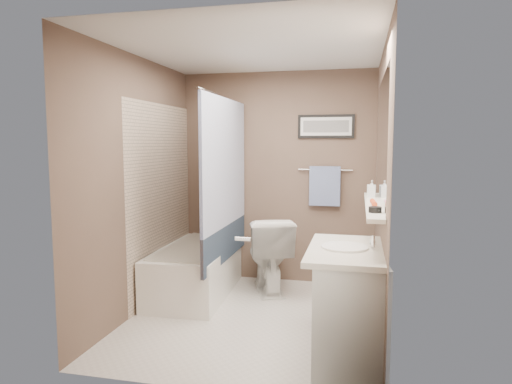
% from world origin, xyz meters
% --- Properties ---
extents(ground, '(2.50, 2.50, 0.00)m').
position_xyz_m(ground, '(0.00, 0.00, 0.00)').
color(ground, beige).
rests_on(ground, ground).
extents(ceiling, '(2.20, 2.50, 0.04)m').
position_xyz_m(ceiling, '(0.00, 0.00, 2.38)').
color(ceiling, silver).
rests_on(ceiling, wall_back).
extents(wall_back, '(2.20, 0.04, 2.40)m').
position_xyz_m(wall_back, '(0.00, 1.23, 1.20)').
color(wall_back, brown).
rests_on(wall_back, ground).
extents(wall_front, '(2.20, 0.04, 2.40)m').
position_xyz_m(wall_front, '(0.00, -1.23, 1.20)').
color(wall_front, brown).
rests_on(wall_front, ground).
extents(wall_left, '(0.04, 2.50, 2.40)m').
position_xyz_m(wall_left, '(-1.08, 0.00, 1.20)').
color(wall_left, brown).
rests_on(wall_left, ground).
extents(wall_right, '(0.04, 2.50, 2.40)m').
position_xyz_m(wall_right, '(1.08, 0.00, 1.20)').
color(wall_right, brown).
rests_on(wall_right, ground).
extents(tile_surround, '(0.02, 1.55, 2.00)m').
position_xyz_m(tile_surround, '(-1.09, 0.50, 1.00)').
color(tile_surround, '#C4AB94').
rests_on(tile_surround, wall_left).
extents(curtain_rod, '(0.02, 1.55, 0.02)m').
position_xyz_m(curtain_rod, '(-0.40, 0.50, 2.05)').
color(curtain_rod, silver).
rests_on(curtain_rod, wall_left).
extents(curtain_upper, '(0.03, 1.45, 1.28)m').
position_xyz_m(curtain_upper, '(-0.40, 0.50, 1.40)').
color(curtain_upper, silver).
rests_on(curtain_upper, curtain_rod).
extents(curtain_lower, '(0.03, 1.45, 0.36)m').
position_xyz_m(curtain_lower, '(-0.40, 0.50, 0.58)').
color(curtain_lower, '#263548').
rests_on(curtain_lower, curtain_rod).
extents(mirror, '(0.02, 1.60, 1.00)m').
position_xyz_m(mirror, '(1.09, -0.15, 1.62)').
color(mirror, silver).
rests_on(mirror, wall_right).
extents(shelf, '(0.12, 1.60, 0.03)m').
position_xyz_m(shelf, '(1.04, -0.15, 1.10)').
color(shelf, silver).
rests_on(shelf, wall_right).
extents(towel_bar, '(0.60, 0.02, 0.02)m').
position_xyz_m(towel_bar, '(0.55, 1.22, 1.30)').
color(towel_bar, silver).
rests_on(towel_bar, wall_back).
extents(towel, '(0.34, 0.05, 0.44)m').
position_xyz_m(towel, '(0.55, 1.20, 1.12)').
color(towel, '#9AAFE0').
rests_on(towel, towel_bar).
extents(art_frame, '(0.62, 0.02, 0.26)m').
position_xyz_m(art_frame, '(0.55, 1.23, 1.78)').
color(art_frame, black).
rests_on(art_frame, wall_back).
extents(art_mat, '(0.56, 0.00, 0.20)m').
position_xyz_m(art_mat, '(0.55, 1.22, 1.78)').
color(art_mat, white).
rests_on(art_mat, art_frame).
extents(art_image, '(0.50, 0.00, 0.13)m').
position_xyz_m(art_image, '(0.55, 1.22, 1.78)').
color(art_image, '#595959').
rests_on(art_image, art_mat).
extents(door, '(0.80, 0.02, 2.00)m').
position_xyz_m(door, '(0.55, -1.24, 1.00)').
color(door, silver).
rests_on(door, wall_front).
extents(door_handle, '(0.10, 0.02, 0.02)m').
position_xyz_m(door_handle, '(0.22, -1.19, 1.00)').
color(door_handle, silver).
rests_on(door_handle, door).
extents(bathtub, '(0.77, 1.53, 0.50)m').
position_xyz_m(bathtub, '(-0.75, 0.59, 0.25)').
color(bathtub, white).
rests_on(bathtub, ground).
extents(tub_rim, '(0.56, 1.36, 0.02)m').
position_xyz_m(tub_rim, '(-0.75, 0.59, 0.50)').
color(tub_rim, beige).
rests_on(tub_rim, bathtub).
extents(toilet, '(0.70, 0.91, 0.82)m').
position_xyz_m(toilet, '(-0.02, 0.84, 0.41)').
color(toilet, white).
rests_on(toilet, ground).
extents(vanity, '(0.58, 0.94, 0.80)m').
position_xyz_m(vanity, '(0.85, -0.60, 0.40)').
color(vanity, silver).
rests_on(vanity, ground).
extents(countertop, '(0.54, 0.96, 0.04)m').
position_xyz_m(countertop, '(0.84, -0.60, 0.82)').
color(countertop, beige).
rests_on(countertop, vanity).
extents(sink_basin, '(0.34, 0.34, 0.01)m').
position_xyz_m(sink_basin, '(0.83, -0.60, 0.85)').
color(sink_basin, white).
rests_on(sink_basin, countertop).
extents(faucet_spout, '(0.02, 0.02, 0.10)m').
position_xyz_m(faucet_spout, '(1.03, -0.60, 0.89)').
color(faucet_spout, white).
rests_on(faucet_spout, countertop).
extents(faucet_knob, '(0.05, 0.05, 0.05)m').
position_xyz_m(faucet_knob, '(1.03, -0.50, 0.87)').
color(faucet_knob, silver).
rests_on(faucet_knob, countertop).
extents(candle_bowl_near, '(0.09, 0.09, 0.04)m').
position_xyz_m(candle_bowl_near, '(1.04, -0.65, 1.14)').
color(candle_bowl_near, black).
rests_on(candle_bowl_near, shelf).
extents(hair_brush_front, '(0.05, 0.22, 0.04)m').
position_xyz_m(hair_brush_front, '(1.04, -0.28, 1.14)').
color(hair_brush_front, '#BF3F1B').
rests_on(hair_brush_front, shelf).
extents(pink_comb, '(0.03, 0.16, 0.01)m').
position_xyz_m(pink_comb, '(1.04, -0.02, 1.12)').
color(pink_comb, pink).
rests_on(pink_comb, shelf).
extents(glass_jar, '(0.08, 0.08, 0.10)m').
position_xyz_m(glass_jar, '(1.04, 0.43, 1.17)').
color(glass_jar, white).
rests_on(glass_jar, shelf).
extents(soap_bottle, '(0.07, 0.07, 0.15)m').
position_xyz_m(soap_bottle, '(1.04, 0.30, 1.19)').
color(soap_bottle, '#999999').
rests_on(soap_bottle, shelf).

